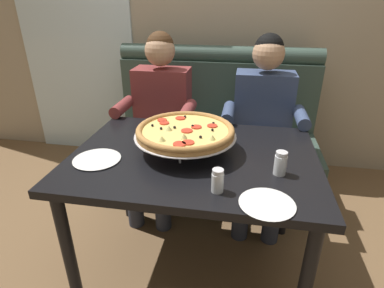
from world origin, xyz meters
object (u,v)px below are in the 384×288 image
object	(u,v)px
diner_left	(159,114)
dining_table	(194,169)
plate_near_left	(97,158)
pizza	(185,132)
diner_right	(262,121)
booth_bench	(213,142)
plate_near_right	(267,202)
shaker_parmesan	(280,165)
shaker_pepper_flakes	(218,182)

from	to	relation	value
diner_left	dining_table	bearing A→B (deg)	-60.78
plate_near_left	pizza	bearing A→B (deg)	23.62
diner_right	plate_near_left	distance (m)	1.15
booth_bench	diner_right	xyz separation A→B (m)	(0.37, -0.27, 0.31)
booth_bench	plate_near_left	bearing A→B (deg)	-113.30
diner_left	plate_near_right	xyz separation A→B (m)	(0.72, -1.03, 0.05)
plate_near_left	plate_near_right	xyz separation A→B (m)	(0.81, -0.23, 0.00)
diner_left	plate_near_left	xyz separation A→B (m)	(-0.09, -0.80, 0.05)
diner_left	shaker_parmesan	distance (m)	1.11
diner_left	shaker_pepper_flakes	size ratio (longest dim) A/B	12.43
plate_near_right	shaker_pepper_flakes	bearing A→B (deg)	163.57
diner_left	pizza	distance (m)	0.71
diner_left	shaker_pepper_flakes	distance (m)	1.10
dining_table	shaker_parmesan	bearing A→B (deg)	-16.90
shaker_parmesan	plate_near_right	world-z (taller)	shaker_parmesan
shaker_pepper_flakes	shaker_parmesan	bearing A→B (deg)	35.50
plate_near_left	plate_near_right	world-z (taller)	same
pizza	shaker_parmesan	distance (m)	0.49
diner_left	diner_right	world-z (taller)	same
diner_left	shaker_pepper_flakes	xyz separation A→B (m)	(0.52, -0.97, 0.09)
pizza	plate_near_left	xyz separation A→B (m)	(-0.41, -0.18, -0.10)
dining_table	shaker_pepper_flakes	bearing A→B (deg)	-64.12
dining_table	shaker_parmesan	size ratio (longest dim) A/B	11.14
shaker_parmesan	pizza	bearing A→B (deg)	161.16
shaker_pepper_flakes	plate_near_right	bearing A→B (deg)	-16.43
diner_left	plate_near_right	size ratio (longest dim) A/B	5.81
dining_table	diner_left	world-z (taller)	diner_left
dining_table	shaker_pepper_flakes	distance (m)	0.37
pizza	diner_left	bearing A→B (deg)	116.91
pizza	shaker_pepper_flakes	xyz separation A→B (m)	(0.20, -0.35, -0.06)
pizza	shaker_parmesan	size ratio (longest dim) A/B	4.67
booth_bench	dining_table	distance (m)	0.96
booth_bench	plate_near_left	size ratio (longest dim) A/B	6.98
pizza	plate_near_left	bearing A→B (deg)	-156.38
shaker_pepper_flakes	diner_right	bearing A→B (deg)	77.52
dining_table	diner_left	size ratio (longest dim) A/B	0.97
pizza	shaker_pepper_flakes	distance (m)	0.41
dining_table	diner_right	world-z (taller)	diner_right
booth_bench	shaker_parmesan	world-z (taller)	booth_bench
dining_table	pizza	xyz separation A→B (m)	(-0.05, 0.03, 0.20)
diner_left	shaker_parmesan	world-z (taller)	diner_left
shaker_parmesan	shaker_pepper_flakes	distance (m)	0.32
diner_right	shaker_parmesan	world-z (taller)	diner_right
diner_left	plate_near_right	bearing A→B (deg)	-55.06
booth_bench	shaker_parmesan	distance (m)	1.19
pizza	plate_near_right	size ratio (longest dim) A/B	2.37
plate_near_left	plate_near_right	bearing A→B (deg)	-15.57
shaker_pepper_flakes	plate_near_right	xyz separation A→B (m)	(0.20, -0.06, -0.03)
shaker_pepper_flakes	plate_near_right	distance (m)	0.21
booth_bench	shaker_parmesan	bearing A→B (deg)	-68.40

